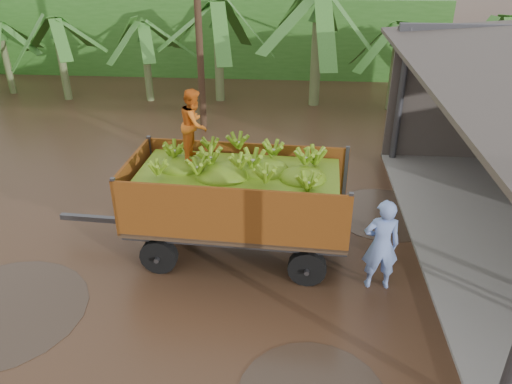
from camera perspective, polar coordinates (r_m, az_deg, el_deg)
ground at (r=11.20m, az=-7.50°, el=-7.49°), size 100.00×100.00×0.00m
hedge_north at (r=25.65m, az=-5.19°, el=17.57°), size 22.00×3.00×3.60m
banana_trailer at (r=10.62m, az=-2.09°, el=-0.40°), size 6.54×2.52×3.64m
man_blue at (r=10.07m, az=14.10°, el=-5.88°), size 0.75×0.51×1.98m
utility_pole at (r=17.37m, az=-6.70°, el=20.30°), size 1.20×0.24×8.20m
banana_plants at (r=17.10m, az=-21.61°, el=10.75°), size 25.20×20.42×4.48m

